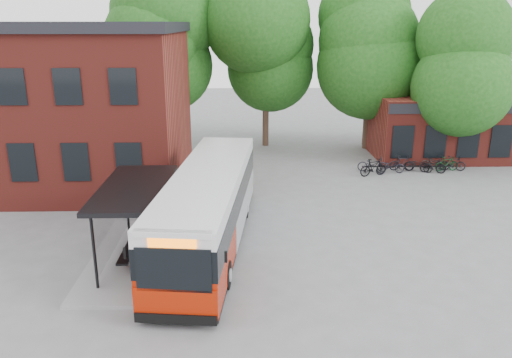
{
  "coord_description": "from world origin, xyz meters",
  "views": [
    {
      "loc": [
        -0.56,
        -18.06,
        8.46
      ],
      "look_at": [
        -0.04,
        2.48,
        2.0
      ],
      "focal_mm": 35.0,
      "sensor_mm": 36.0,
      "label": 1
    }
  ],
  "objects_px": {
    "bicycle_0": "(373,164)",
    "city_bus": "(209,208)",
    "bicycle_1": "(373,167)",
    "bicycle_5": "(433,166)",
    "bicycle_4": "(418,165)",
    "bicycle_6": "(434,162)",
    "bicycle_2": "(391,166)",
    "bicycle_extra_0": "(447,164)",
    "bicycle_3": "(402,163)",
    "bus_shelter": "(137,223)",
    "bicycle_7": "(453,164)"
  },
  "relations": [
    {
      "from": "city_bus",
      "to": "bicycle_7",
      "type": "distance_m",
      "value": 17.06
    },
    {
      "from": "bicycle_5",
      "to": "bicycle_7",
      "type": "distance_m",
      "value": 1.42
    },
    {
      "from": "bicycle_2",
      "to": "bicycle_3",
      "type": "bearing_deg",
      "value": -60.78
    },
    {
      "from": "bicycle_extra_0",
      "to": "bicycle_0",
      "type": "bearing_deg",
      "value": 80.39
    },
    {
      "from": "bicycle_3",
      "to": "bicycle_1",
      "type": "bearing_deg",
      "value": 121.67
    },
    {
      "from": "city_bus",
      "to": "bicycle_5",
      "type": "bearing_deg",
      "value": 43.24
    },
    {
      "from": "bicycle_5",
      "to": "bicycle_extra_0",
      "type": "bearing_deg",
      "value": -51.43
    },
    {
      "from": "bicycle_1",
      "to": "bicycle_2",
      "type": "relative_size",
      "value": 1.01
    },
    {
      "from": "bicycle_2",
      "to": "bicycle_1",
      "type": "bearing_deg",
      "value": 108.84
    },
    {
      "from": "bicycle_1",
      "to": "bicycle_6",
      "type": "distance_m",
      "value": 4.28
    },
    {
      "from": "bicycle_6",
      "to": "bicycle_0",
      "type": "bearing_deg",
      "value": 112.41
    },
    {
      "from": "bicycle_1",
      "to": "bicycle_5",
      "type": "distance_m",
      "value": 3.69
    },
    {
      "from": "city_bus",
      "to": "bicycle_0",
      "type": "distance_m",
      "value": 13.44
    },
    {
      "from": "bicycle_3",
      "to": "bicycle_5",
      "type": "bearing_deg",
      "value": -104.89
    },
    {
      "from": "bicycle_0",
      "to": "city_bus",
      "type": "bearing_deg",
      "value": 144.56
    },
    {
      "from": "bicycle_3",
      "to": "bicycle_4",
      "type": "xyz_separation_m",
      "value": [
        0.89,
        -0.28,
        -0.02
      ]
    },
    {
      "from": "bicycle_3",
      "to": "bicycle_4",
      "type": "distance_m",
      "value": 0.93
    },
    {
      "from": "bicycle_2",
      "to": "bicycle_6",
      "type": "xyz_separation_m",
      "value": [
        2.9,
        0.87,
        -0.04
      ]
    },
    {
      "from": "bicycle_0",
      "to": "bicycle_5",
      "type": "xyz_separation_m",
      "value": [
        3.47,
        -0.41,
        -0.02
      ]
    },
    {
      "from": "bicycle_7",
      "to": "bus_shelter",
      "type": "bearing_deg",
      "value": 132.76
    },
    {
      "from": "bus_shelter",
      "to": "bicycle_extra_0",
      "type": "height_order",
      "value": "bus_shelter"
    },
    {
      "from": "bicycle_6",
      "to": "bicycle_extra_0",
      "type": "bearing_deg",
      "value": -115.03
    },
    {
      "from": "bicycle_0",
      "to": "bicycle_6",
      "type": "distance_m",
      "value": 3.9
    },
    {
      "from": "bicycle_0",
      "to": "bicycle_3",
      "type": "relative_size",
      "value": 1.15
    },
    {
      "from": "bicycle_3",
      "to": "bicycle_extra_0",
      "type": "bearing_deg",
      "value": -89.76
    },
    {
      "from": "city_bus",
      "to": "bicycle_extra_0",
      "type": "distance_m",
      "value": 16.73
    },
    {
      "from": "bicycle_4",
      "to": "bus_shelter",
      "type": "bearing_deg",
      "value": 150.4
    },
    {
      "from": "bicycle_3",
      "to": "bicycle_extra_0",
      "type": "relative_size",
      "value": 1.03
    },
    {
      "from": "bicycle_1",
      "to": "bicycle_7",
      "type": "bearing_deg",
      "value": -97.44
    },
    {
      "from": "bicycle_4",
      "to": "bicycle_7",
      "type": "bearing_deg",
      "value": -63.27
    },
    {
      "from": "bicycle_5",
      "to": "bicycle_1",
      "type": "bearing_deg",
      "value": 113.84
    },
    {
      "from": "bicycle_6",
      "to": "bicycle_extra_0",
      "type": "xyz_separation_m",
      "value": [
        0.56,
        -0.48,
        0.04
      ]
    },
    {
      "from": "bicycle_5",
      "to": "bicycle_6",
      "type": "height_order",
      "value": "bicycle_5"
    },
    {
      "from": "bicycle_7",
      "to": "bicycle_extra_0",
      "type": "xyz_separation_m",
      "value": [
        -0.38,
        -0.04,
        -0.01
      ]
    },
    {
      "from": "bicycle_1",
      "to": "bicycle_7",
      "type": "distance_m",
      "value": 5.09
    },
    {
      "from": "bicycle_3",
      "to": "bicycle_6",
      "type": "bearing_deg",
      "value": -77.39
    },
    {
      "from": "bicycle_2",
      "to": "bicycle_extra_0",
      "type": "xyz_separation_m",
      "value": [
        3.47,
        0.39,
        0.0
      ]
    },
    {
      "from": "bicycle_2",
      "to": "bicycle_extra_0",
      "type": "bearing_deg",
      "value": -87.83
    },
    {
      "from": "bicycle_0",
      "to": "bicycle_7",
      "type": "bearing_deg",
      "value": -83.03
    },
    {
      "from": "bicycle_2",
      "to": "bicycle_3",
      "type": "height_order",
      "value": "bicycle_3"
    },
    {
      "from": "city_bus",
      "to": "bicycle_4",
      "type": "relative_size",
      "value": 7.17
    },
    {
      "from": "bicycle_2",
      "to": "bicycle_6",
      "type": "height_order",
      "value": "bicycle_2"
    },
    {
      "from": "bicycle_2",
      "to": "bicycle_6",
      "type": "relative_size",
      "value": 1.09
    },
    {
      "from": "bicycle_2",
      "to": "bicycle_3",
      "type": "distance_m",
      "value": 1.01
    },
    {
      "from": "bicycle_4",
      "to": "bicycle_7",
      "type": "xyz_separation_m",
      "value": [
        2.12,
        0.15,
        0.01
      ]
    },
    {
      "from": "bus_shelter",
      "to": "bicycle_7",
      "type": "xyz_separation_m",
      "value": [
        16.38,
        11.2,
        -1.0
      ]
    },
    {
      "from": "bicycle_4",
      "to": "bicycle_6",
      "type": "distance_m",
      "value": 1.31
    },
    {
      "from": "bus_shelter",
      "to": "bicycle_3",
      "type": "xyz_separation_m",
      "value": [
        13.37,
        11.33,
        -0.99
      ]
    },
    {
      "from": "bicycle_4",
      "to": "bicycle_extra_0",
      "type": "xyz_separation_m",
      "value": [
        1.74,
        0.11,
        0.01
      ]
    },
    {
      "from": "bicycle_0",
      "to": "bicycle_extra_0",
      "type": "bearing_deg",
      "value": -83.5
    }
  ]
}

